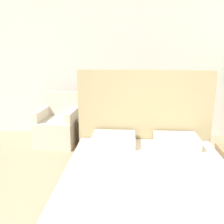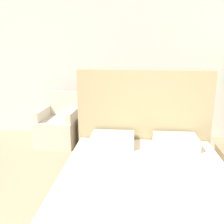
{
  "view_description": "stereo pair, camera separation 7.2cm",
  "coord_description": "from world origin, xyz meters",
  "px_view_note": "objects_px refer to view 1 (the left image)",
  "views": [
    {
      "loc": [
        -0.08,
        -1.25,
        1.77
      ],
      "look_at": [
        -0.34,
        2.57,
        0.75
      ],
      "focal_mm": 40.0,
      "sensor_mm": 36.0,
      "label": 1
    },
    {
      "loc": [
        -0.01,
        -1.25,
        1.77
      ],
      "look_at": [
        -0.34,
        2.57,
        0.75
      ],
      "focal_mm": 40.0,
      "sensor_mm": 36.0,
      "label": 2
    }
  ],
  "objects_px": {
    "armchair_near_window_left": "(58,128)",
    "side_table": "(88,132)",
    "bed": "(148,187)",
    "armchair_near_window_right": "(118,129)"
  },
  "relations": [
    {
      "from": "armchair_near_window_left",
      "to": "side_table",
      "type": "height_order",
      "value": "armchair_near_window_left"
    },
    {
      "from": "armchair_near_window_left",
      "to": "side_table",
      "type": "xyz_separation_m",
      "value": [
        0.56,
        -0.02,
        -0.06
      ]
    },
    {
      "from": "side_table",
      "to": "bed",
      "type": "bearing_deg",
      "value": -62.94
    },
    {
      "from": "bed",
      "to": "side_table",
      "type": "relative_size",
      "value": 4.39
    },
    {
      "from": "armchair_near_window_left",
      "to": "armchair_near_window_right",
      "type": "height_order",
      "value": "same"
    },
    {
      "from": "bed",
      "to": "armchair_near_window_right",
      "type": "height_order",
      "value": "bed"
    },
    {
      "from": "armchair_near_window_right",
      "to": "side_table",
      "type": "bearing_deg",
      "value": 176.32
    },
    {
      "from": "armchair_near_window_right",
      "to": "side_table",
      "type": "height_order",
      "value": "armchair_near_window_right"
    },
    {
      "from": "bed",
      "to": "side_table",
      "type": "distance_m",
      "value": 2.12
    },
    {
      "from": "bed",
      "to": "armchair_near_window_right",
      "type": "xyz_separation_m",
      "value": [
        -0.4,
        1.9,
        -0.01
      ]
    }
  ]
}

